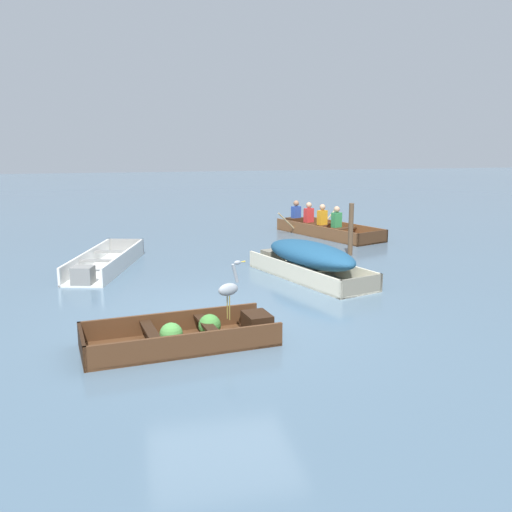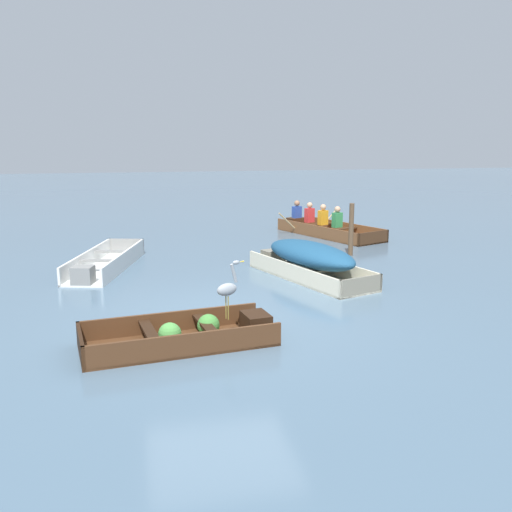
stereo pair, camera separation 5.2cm
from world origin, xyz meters
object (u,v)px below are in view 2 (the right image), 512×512
Objects in this scene: skiff_cream_mid_moored at (310,258)px; skiff_white_near_moored at (104,264)px; dinghy_dark_varnish_foreground at (188,335)px; rowboat_wooden_brown_with_crew at (324,227)px; mooring_post at (351,230)px; heron_on_dinghy at (228,288)px.

skiff_white_near_moored is at bearing 159.05° from skiff_cream_mid_moored.
dinghy_dark_varnish_foreground is 4.46m from skiff_cream_mid_moored.
skiff_white_near_moored is 7.23m from rowboat_wooden_brown_with_crew.
mooring_post is (5.98, 0.38, 0.52)m from skiff_white_near_moored.
dinghy_dark_varnish_foreground is at bearing 168.81° from heron_on_dinghy.
heron_on_dinghy is at bearing -116.73° from rowboat_wooden_brown_with_crew.
rowboat_wooden_brown_with_crew is at bearing 60.01° from dinghy_dark_varnish_foreground.
heron_on_dinghy is 6.83m from mooring_post.
rowboat_wooden_brown_with_crew is at bearing 83.67° from mooring_post.
skiff_cream_mid_moored is at bearing -20.95° from skiff_white_near_moored.
dinghy_dark_varnish_foreground is 2.18× the size of mooring_post.
mooring_post is at bearing 3.66° from skiff_white_near_moored.
rowboat_wooden_brown_with_crew reaches higher than skiff_cream_mid_moored.
skiff_cream_mid_moored is 2.59× the size of mooring_post.
mooring_post reaches higher than dinghy_dark_varnish_foreground.
mooring_post is (4.58, 5.41, 0.52)m from dinghy_dark_varnish_foreground.
dinghy_dark_varnish_foreground is 0.83× the size of skiff_white_near_moored.
skiff_cream_mid_moored is 0.90× the size of rowboat_wooden_brown_with_crew.
heron_on_dinghy is 0.64× the size of mooring_post.
heron_on_dinghy is (0.57, -0.11, 0.70)m from dinghy_dark_varnish_foreground.
skiff_white_near_moored is 5.55m from heron_on_dinghy.
skiff_cream_mid_moored reaches higher than skiff_white_near_moored.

